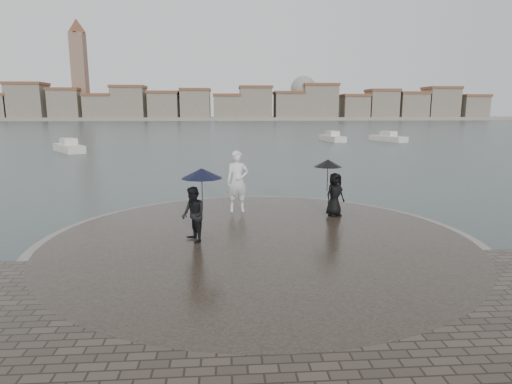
{
  "coord_description": "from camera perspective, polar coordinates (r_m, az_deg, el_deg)",
  "views": [
    {
      "loc": [
        -0.94,
        -8.22,
        3.96
      ],
      "look_at": [
        0.0,
        4.8,
        1.45
      ],
      "focal_mm": 30.0,
      "sensor_mm": 36.0,
      "label": 1
    }
  ],
  "objects": [
    {
      "name": "statue",
      "position": [
        15.27,
        -2.48,
        1.42
      ],
      "size": [
        0.81,
        0.55,
        2.18
      ],
      "primitive_type": "imported",
      "rotation": [
        0.0,
        0.0,
        0.03
      ],
      "color": "white",
      "rests_on": "quay_tip"
    },
    {
      "name": "ground",
      "position": [
        9.17,
        2.24,
        -14.71
      ],
      "size": [
        400.0,
        400.0,
        0.0
      ],
      "primitive_type": "plane",
      "color": "#2B3835",
      "rests_on": "ground"
    },
    {
      "name": "visitor_left",
      "position": [
        11.83,
        -7.96,
        -1.06
      ],
      "size": [
        1.26,
        1.15,
        2.04
      ],
      "color": "black",
      "rests_on": "quay_tip"
    },
    {
      "name": "boats",
      "position": [
        50.72,
        3.34,
        6.82
      ],
      "size": [
        39.74,
        17.92,
        1.5
      ],
      "color": "silver",
      "rests_on": "ground"
    },
    {
      "name": "visitor_right",
      "position": [
        14.85,
        10.17,
        1.01
      ],
      "size": [
        1.17,
        0.98,
        1.95
      ],
      "color": "black",
      "rests_on": "quay_tip"
    },
    {
      "name": "quay_tip",
      "position": [
        12.35,
        0.44,
        -6.94
      ],
      "size": [
        11.9,
        11.9,
        0.36
      ],
      "primitive_type": "cylinder",
      "color": "#2D261E",
      "rests_on": "ground"
    },
    {
      "name": "kerb_ring",
      "position": [
        12.35,
        0.44,
        -7.03
      ],
      "size": [
        12.5,
        12.5,
        0.32
      ],
      "primitive_type": "cylinder",
      "color": "gray",
      "rests_on": "ground"
    },
    {
      "name": "far_skyline",
      "position": [
        169.02,
        -6.07,
        11.38
      ],
      "size": [
        260.0,
        20.0,
        37.0
      ],
      "color": "gray",
      "rests_on": "ground"
    }
  ]
}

